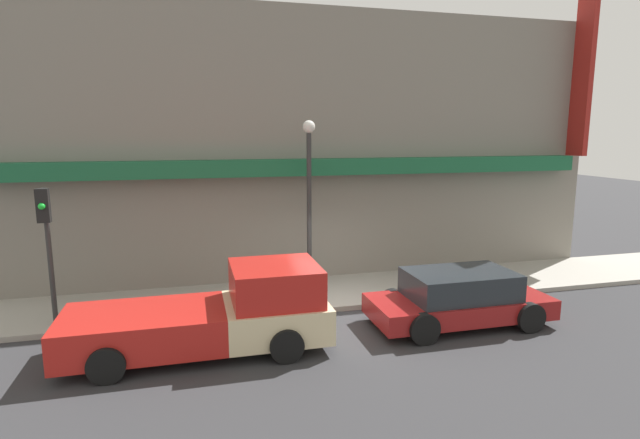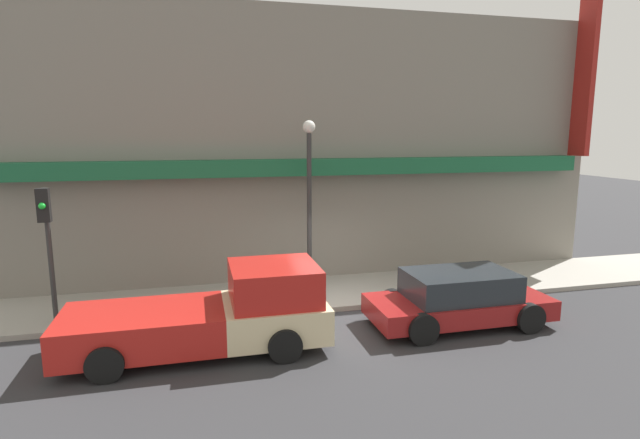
% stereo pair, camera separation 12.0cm
% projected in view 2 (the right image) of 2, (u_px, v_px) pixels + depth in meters
% --- Properties ---
extents(ground_plane, '(80.00, 80.00, 0.00)m').
position_uv_depth(ground_plane, '(341.00, 312.00, 13.46)').
color(ground_plane, '#2D2D30').
extents(sidewalk, '(36.00, 2.96, 0.14)m').
position_uv_depth(sidewalk, '(327.00, 292.00, 14.86)').
color(sidewalk, '#9E998E').
rests_on(sidewalk, ground).
extents(building, '(19.80, 3.80, 10.65)m').
position_uv_depth(building, '(305.00, 147.00, 16.97)').
color(building, gray).
rests_on(building, ground).
extents(pickup_truck, '(5.67, 2.28, 1.85)m').
position_uv_depth(pickup_truck, '(216.00, 314.00, 11.01)').
color(pickup_truck, beige).
rests_on(pickup_truck, ground).
extents(parked_car, '(4.52, 2.06, 1.37)m').
position_uv_depth(parked_car, '(459.00, 298.00, 12.46)').
color(parked_car, maroon).
rests_on(parked_car, ground).
extents(fire_hydrant, '(0.20, 0.20, 0.75)m').
position_uv_depth(fire_hydrant, '(433.00, 280.00, 14.63)').
color(fire_hydrant, yellow).
rests_on(fire_hydrant, sidewalk).
extents(street_lamp, '(0.36, 0.36, 4.97)m').
position_uv_depth(street_lamp, '(309.00, 185.00, 14.34)').
color(street_lamp, '#2D2D2D').
rests_on(street_lamp, sidewalk).
extents(traffic_light, '(0.28, 0.42, 3.34)m').
position_uv_depth(traffic_light, '(47.00, 231.00, 11.88)').
color(traffic_light, '#2D2D2D').
rests_on(traffic_light, sidewalk).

